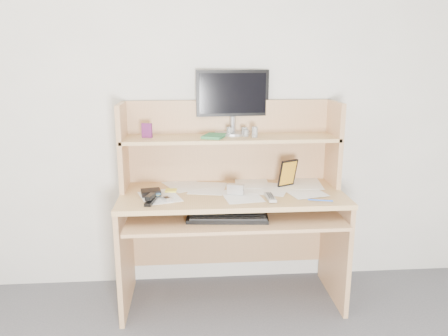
{
  "coord_description": "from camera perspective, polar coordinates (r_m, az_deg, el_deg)",
  "views": [
    {
      "loc": [
        -0.25,
        -1.13,
        1.57
      ],
      "look_at": [
        -0.06,
        1.43,
        0.92
      ],
      "focal_mm": 35.0,
      "sensor_mm": 36.0,
      "label": 1
    }
  ],
  "objects": [
    {
      "name": "wallet",
      "position": [
        2.72,
        -9.53,
        -3.13
      ],
      "size": [
        0.13,
        0.12,
        0.03
      ],
      "primitive_type": "cube",
      "rotation": [
        0.0,
        0.0,
        0.19
      ],
      "color": "black",
      "rests_on": "paper_clutter"
    },
    {
      "name": "card_box",
      "position": [
        2.81,
        -10.03,
        4.85
      ],
      "size": [
        0.07,
        0.04,
        0.09
      ],
      "primitive_type": "cube",
      "rotation": [
        0.0,
        0.0,
        -0.3
      ],
      "color": "#A91623",
      "rests_on": "desk"
    },
    {
      "name": "sticky_note_pad",
      "position": [
        2.79,
        -6.94,
        -2.94
      ],
      "size": [
        0.08,
        0.08,
        0.01
      ],
      "primitive_type": "cube",
      "rotation": [
        0.0,
        0.0,
        -0.09
      ],
      "color": "yellow",
      "rests_on": "desk"
    },
    {
      "name": "keyboard",
      "position": [
        2.58,
        0.43,
        -6.41
      ],
      "size": [
        0.49,
        0.21,
        0.03
      ],
      "rotation": [
        0.0,
        0.0,
        -0.09
      ],
      "color": "black",
      "rests_on": "desk"
    },
    {
      "name": "chip_stack_d",
      "position": [
        2.79,
        4.03,
        4.7
      ],
      "size": [
        0.05,
        0.05,
        0.07
      ],
      "primitive_type": "cylinder",
      "rotation": [
        0.0,
        0.0,
        -0.36
      ],
      "color": "silver",
      "rests_on": "desk"
    },
    {
      "name": "chip_stack_a",
      "position": [
        2.85,
        2.69,
        4.79
      ],
      "size": [
        0.05,
        0.05,
        0.05
      ],
      "primitive_type": "cylinder",
      "rotation": [
        0.0,
        0.0,
        0.38
      ],
      "color": "black",
      "rests_on": "desk"
    },
    {
      "name": "game_case",
      "position": [
        2.86,
        8.34,
        -0.65
      ],
      "size": [
        0.12,
        0.07,
        0.18
      ],
      "primitive_type": "cube",
      "rotation": [
        0.0,
        0.0,
        0.48
      ],
      "color": "black",
      "rests_on": "paper_clutter"
    },
    {
      "name": "back_wall",
      "position": [
        2.96,
        0.53,
        7.94
      ],
      "size": [
        3.6,
        0.04,
        2.5
      ],
      "primitive_type": "cube",
      "color": "silver",
      "rests_on": "floor"
    },
    {
      "name": "desk",
      "position": [
        2.84,
        0.93,
        -3.8
      ],
      "size": [
        1.4,
        0.7,
        1.3
      ],
      "color": "tan",
      "rests_on": "floor"
    },
    {
      "name": "shelf_book",
      "position": [
        2.78,
        -1.3,
        4.19
      ],
      "size": [
        0.17,
        0.2,
        0.02
      ],
      "primitive_type": "cube",
      "rotation": [
        0.0,
        0.0,
        -0.38
      ],
      "color": "#2D703D",
      "rests_on": "desk"
    },
    {
      "name": "paper_clutter",
      "position": [
        2.75,
        1.09,
        -3.16
      ],
      "size": [
        1.32,
        0.54,
        0.01
      ],
      "primitive_type": "cube",
      "color": "white",
      "rests_on": "desk"
    },
    {
      "name": "blue_pen",
      "position": [
        2.63,
        12.48,
        -4.14
      ],
      "size": [
        0.14,
        0.05,
        0.01
      ],
      "primitive_type": "cylinder",
      "rotation": [
        1.57,
        0.0,
        1.3
      ],
      "color": "blue",
      "rests_on": "paper_clutter"
    },
    {
      "name": "stapler",
      "position": [
        2.58,
        -9.6,
        -3.96
      ],
      "size": [
        0.06,
        0.15,
        0.04
      ],
      "primitive_type": "cube",
      "rotation": [
        0.0,
        0.0,
        -0.17
      ],
      "color": "black",
      "rests_on": "paper_clutter"
    },
    {
      "name": "monitor",
      "position": [
        2.91,
        1.13,
        8.87
      ],
      "size": [
        0.48,
        0.24,
        0.42
      ],
      "rotation": [
        0.0,
        0.0,
        0.07
      ],
      "color": "#AAAAAF",
      "rests_on": "desk"
    },
    {
      "name": "chip_stack_c",
      "position": [
        2.82,
        2.87,
        4.59
      ],
      "size": [
        0.04,
        0.04,
        0.04
      ],
      "primitive_type": "cylinder",
      "rotation": [
        0.0,
        0.0,
        -0.26
      ],
      "color": "black",
      "rests_on": "desk"
    },
    {
      "name": "digital_camera",
      "position": [
        2.69,
        1.51,
        -2.78
      ],
      "size": [
        0.11,
        0.07,
        0.06
      ],
      "primitive_type": "cube",
      "rotation": [
        0.0,
        0.0,
        -0.32
      ],
      "color": "#B5B5B8",
      "rests_on": "paper_clutter"
    },
    {
      "name": "chip_stack_b",
      "position": [
        2.82,
        0.71,
        4.78
      ],
      "size": [
        0.04,
        0.04,
        0.06
      ],
      "primitive_type": "cylinder",
      "rotation": [
        0.0,
        0.0,
        -0.11
      ],
      "color": "white",
      "rests_on": "desk"
    },
    {
      "name": "tv_remote",
      "position": [
        2.63,
        6.05,
        -3.82
      ],
      "size": [
        0.05,
        0.16,
        0.02
      ],
      "primitive_type": "cube",
      "rotation": [
        0.0,
        0.0,
        0.04
      ],
      "color": "#A8A7A2",
      "rests_on": "paper_clutter"
    },
    {
      "name": "flip_phone",
      "position": [
        2.61,
        -7.52,
        -3.9
      ],
      "size": [
        0.08,
        0.09,
        0.02
      ],
      "primitive_type": "cube",
      "rotation": [
        0.0,
        0.0,
        0.52
      ],
      "color": "#BDBDBF",
      "rests_on": "paper_clutter"
    }
  ]
}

